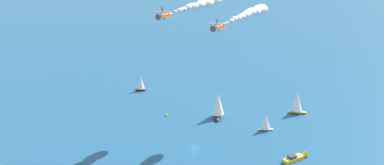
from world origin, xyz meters
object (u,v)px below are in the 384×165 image
object	(u,v)px
sailboat_near_centre	(218,105)
wingwalker_wingman	(162,9)
motorboat_trailing	(296,157)
wingwalker_lead	(217,21)
sailboat_far_stbd	(141,84)
sailboat_inshore	(266,122)
biplane_lead	(217,27)
biplane_wingman	(163,15)
marker_buoy	(167,115)
sailboat_offshore	(297,103)

from	to	relation	value
sailboat_near_centre	wingwalker_wingman	xyz separation A→B (m)	(-20.19, 30.52, 49.55)
motorboat_trailing	wingwalker_lead	world-z (taller)	wingwalker_lead
sailboat_far_stbd	sailboat_inshore	distance (m)	75.65
sailboat_near_centre	biplane_lead	bearing A→B (deg)	156.45
sailboat_far_stbd	biplane_lead	xyz separation A→B (m)	(-76.35, -12.07, 46.63)
sailboat_inshore	biplane_wingman	xyz separation A→B (m)	(-1.20, 45.02, 49.54)
sailboat_inshore	biplane_wingman	world-z (taller)	biplane_wingman
motorboat_trailing	marker_buoy	size ratio (longest dim) A/B	5.38
sailboat_offshore	sailboat_far_stbd	bearing A→B (deg)	50.10
sailboat_far_stbd	biplane_lead	bearing A→B (deg)	-171.02
sailboat_far_stbd	marker_buoy	world-z (taller)	sailboat_far_stbd
marker_buoy	wingwalker_lead	xyz separation A→B (m)	(-40.68, -7.96, 52.26)
sailboat_inshore	motorboat_trailing	world-z (taller)	sailboat_inshore
sailboat_far_stbd	biplane_lead	distance (m)	90.27
sailboat_inshore	wingwalker_wingman	distance (m)	68.65
motorboat_trailing	wingwalker_lead	size ratio (longest dim) A/B	6.37
sailboat_far_stbd	wingwalker_wingman	distance (m)	83.31
sailboat_far_stbd	sailboat_offshore	world-z (taller)	sailboat_offshore
sailboat_inshore	sailboat_offshore	world-z (taller)	sailboat_offshore
sailboat_far_stbd	wingwalker_lead	size ratio (longest dim) A/B	4.74
sailboat_far_stbd	wingwalker_wingman	world-z (taller)	wingwalker_wingman
biplane_lead	biplane_wingman	world-z (taller)	biplane_wingman
marker_buoy	biplane_wingman	size ratio (longest dim) A/B	0.31
sailboat_inshore	biplane_lead	distance (m)	55.86
sailboat_offshore	motorboat_trailing	distance (m)	44.47
marker_buoy	biplane_lead	size ratio (longest dim) A/B	0.31
motorboat_trailing	wingwalker_lead	bearing A→B (deg)	63.25
sailboat_far_stbd	wingwalker_wingman	bearing A→B (deg)	175.85
sailboat_near_centre	biplane_wingman	xyz separation A→B (m)	(-20.29, 30.41, 47.36)
biplane_lead	wingwalker_wingman	distance (m)	20.90
sailboat_near_centre	sailboat_inshore	world-z (taller)	sailboat_near_centre
biplane_lead	biplane_wingman	xyz separation A→B (m)	(11.20, 16.68, 3.03)
sailboat_far_stbd	sailboat_inshore	bearing A→B (deg)	-147.71
sailboat_inshore	marker_buoy	world-z (taller)	sailboat_inshore
wingwalker_wingman	sailboat_far_stbd	bearing A→B (deg)	-4.15
sailboat_far_stbd	motorboat_trailing	size ratio (longest dim) A/B	0.74
biplane_lead	sailboat_near_centre	bearing A→B (deg)	-23.55
sailboat_far_stbd	sailboat_near_centre	bearing A→B (deg)	-150.09
wingwalker_lead	wingwalker_wingman	bearing A→B (deg)	56.12
sailboat_near_centre	wingwalker_lead	xyz separation A→B (m)	(-31.39, 13.84, 46.51)
sailboat_near_centre	biplane_lead	distance (m)	56.08
sailboat_offshore	biplane_wingman	world-z (taller)	biplane_wingman
sailboat_near_centre	wingwalker_lead	world-z (taller)	wingwalker_lead
wingwalker_lead	biplane_wingman	world-z (taller)	biplane_wingman
marker_buoy	sailboat_near_centre	bearing A→B (deg)	-113.10
sailboat_near_centre	biplane_lead	size ratio (longest dim) A/B	2.02
motorboat_trailing	biplane_wingman	distance (m)	73.33
sailboat_inshore	wingwalker_wingman	xyz separation A→B (m)	(-1.10, 45.13, 51.72)
sailboat_offshore	wingwalker_wingman	size ratio (longest dim) A/B	6.44
sailboat_inshore	sailboat_far_stbd	bearing A→B (deg)	32.29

